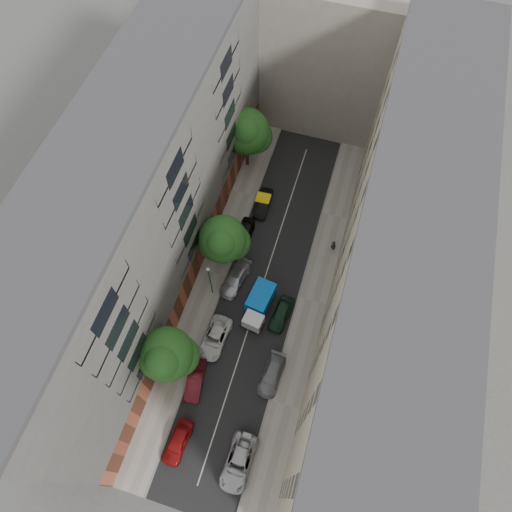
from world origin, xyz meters
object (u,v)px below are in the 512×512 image
at_px(tarp_truck, 259,305).
at_px(car_right_1, 272,375).
at_px(car_left_3, 235,279).
at_px(tree_mid, 223,241).
at_px(car_left_2, 215,338).
at_px(car_left_4, 245,233).
at_px(lamp_post, 210,278).
at_px(pedestrian, 333,245).
at_px(tree_far, 247,133).
at_px(car_left_0, 178,442).
at_px(car_left_1, 195,380).
at_px(car_right_2, 281,314).
at_px(car_left_5, 263,203).
at_px(car_right_0, 239,462).
at_px(tree_near, 167,356).

bearing_deg(tarp_truck, car_right_1, -54.76).
distance_m(car_left_3, car_right_1, 10.77).
bearing_deg(tree_mid, car_left_2, -78.62).
xyz_separation_m(car_left_4, lamp_post, (-1.18, -7.56, 3.01)).
bearing_deg(pedestrian, tree_far, -9.49).
bearing_deg(tree_far, car_left_2, -81.01).
bearing_deg(car_left_2, tree_far, 102.57).
height_order(car_left_0, car_left_1, car_left_0).
distance_m(tarp_truck, car_right_2, 2.48).
xyz_separation_m(car_left_5, tree_mid, (-1.70, -8.36, 4.36)).
bearing_deg(car_left_4, tarp_truck, -66.13).
bearing_deg(car_left_0, lamp_post, 101.60).
distance_m(car_left_5, car_right_2, 13.69).
xyz_separation_m(car_left_0, tree_mid, (-1.70, 18.52, 4.35)).
relative_size(car_left_2, car_right_1, 1.08).
relative_size(car_right_0, lamp_post, 0.90).
xyz_separation_m(tarp_truck, car_left_3, (-3.28, 2.31, -0.61)).
height_order(car_left_1, car_right_0, car_right_0).
relative_size(tarp_truck, car_right_1, 1.20).
distance_m(tree_mid, tree_far, 13.81).
bearing_deg(tree_mid, lamp_post, -94.32).
bearing_deg(car_right_1, car_left_1, -156.05).
bearing_deg(tree_mid, tarp_truck, -39.49).
bearing_deg(car_left_1, car_left_3, 79.11).
relative_size(car_right_0, pedestrian, 3.19).
distance_m(car_left_4, lamp_post, 8.22).
distance_m(car_right_0, lamp_post, 16.99).
bearing_deg(tree_far, car_right_1, -67.58).
bearing_deg(tarp_truck, car_left_2, -117.57).
xyz_separation_m(car_left_2, car_right_2, (5.60, 4.35, 0.03)).
bearing_deg(car_left_1, tree_mid, 86.51).
xyz_separation_m(car_left_0, tree_near, (-2.45, 5.89, 5.20)).
height_order(car_left_0, car_left_5, car_left_0).
relative_size(car_left_4, car_left_5, 0.98).
bearing_deg(tree_mid, tree_near, -93.38).
height_order(car_left_0, car_right_2, car_left_0).
relative_size(car_left_3, car_right_2, 1.16).
distance_m(car_right_2, tree_near, 12.82).
distance_m(car_left_4, car_right_1, 15.92).
xyz_separation_m(tarp_truck, tree_near, (-5.65, -8.59, 4.61)).
bearing_deg(tree_near, lamp_post, 87.00).
xyz_separation_m(tarp_truck, car_left_0, (-3.20, -14.49, -0.60)).
relative_size(car_left_2, car_right_2, 1.17).
bearing_deg(car_left_0, car_right_1, 56.02).
bearing_deg(car_left_0, car_left_5, 93.99).
relative_size(car_left_3, tree_far, 0.57).
distance_m(car_left_1, tree_near, 5.60).
bearing_deg(car_left_0, car_left_4, 96.03).
bearing_deg(car_left_2, tarp_truck, 57.77).
height_order(car_right_2, tree_near, tree_near).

